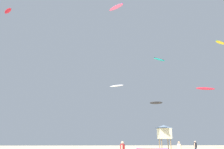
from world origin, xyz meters
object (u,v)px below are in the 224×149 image
at_px(kite_aloft_1, 117,86).
at_px(kite_aloft_4, 8,11).
at_px(kite_aloft_0, 116,7).
at_px(kite_aloft_6, 156,103).
at_px(kite_aloft_2, 220,43).
at_px(lifeguard_tower, 164,132).
at_px(person_left, 195,146).
at_px(kite_aloft_3, 205,89).
at_px(kite_aloft_5, 159,59).
at_px(person_midground, 179,149).

xyz_separation_m(kite_aloft_1, kite_aloft_4, (-22.27, 1.20, 15.84)).
distance_m(kite_aloft_0, kite_aloft_1, 15.49).
bearing_deg(kite_aloft_6, kite_aloft_0, -114.75).
bearing_deg(kite_aloft_2, lifeguard_tower, 165.19).
relative_size(person_left, kite_aloft_6, 0.53).
xyz_separation_m(kite_aloft_2, kite_aloft_6, (-8.13, 16.13, -8.31)).
distance_m(person_left, kite_aloft_3, 21.39).
relative_size(kite_aloft_1, kite_aloft_4, 1.16).
xyz_separation_m(person_left, kite_aloft_5, (-0.53, 12.59, 16.10)).
distance_m(lifeguard_tower, kite_aloft_6, 15.26).
bearing_deg(lifeguard_tower, kite_aloft_5, 76.82).
height_order(lifeguard_tower, kite_aloft_4, kite_aloft_4).
distance_m(kite_aloft_2, kite_aloft_3, 10.94).
bearing_deg(person_midground, kite_aloft_2, -156.05).
xyz_separation_m(kite_aloft_4, kite_aloft_5, (30.83, -0.56, -10.23)).
bearing_deg(kite_aloft_5, kite_aloft_4, 178.95).
bearing_deg(kite_aloft_4, kite_aloft_5, -1.05).
bearing_deg(kite_aloft_0, kite_aloft_1, 85.68).
height_order(kite_aloft_0, kite_aloft_6, kite_aloft_0).
relative_size(person_midground, kite_aloft_2, 0.61).
xyz_separation_m(kite_aloft_2, kite_aloft_5, (-9.59, 5.84, -1.28)).
xyz_separation_m(person_midground, lifeguard_tower, (3.23, 16.59, 2.10)).
height_order(person_midground, person_left, person_midground).
bearing_deg(person_midground, kite_aloft_6, -121.94).
bearing_deg(kite_aloft_3, kite_aloft_0, -139.96).
xyz_separation_m(kite_aloft_0, kite_aloft_6, (10.98, 23.82, -9.97)).
xyz_separation_m(lifeguard_tower, kite_aloft_5, (0.73, 3.11, 14.00)).
bearing_deg(kite_aloft_3, kite_aloft_5, -163.45).
bearing_deg(kite_aloft_1, person_midground, -76.45).
height_order(person_left, kite_aloft_1, kite_aloft_1).
bearing_deg(person_left, kite_aloft_0, -126.19).
xyz_separation_m(lifeguard_tower, kite_aloft_3, (10.90, 6.13, 8.88)).
bearing_deg(kite_aloft_0, kite_aloft_5, 54.84).
bearing_deg(kite_aloft_5, kite_aloft_0, -125.16).
relative_size(kite_aloft_1, kite_aloft_3, 0.66).
relative_size(kite_aloft_4, kite_aloft_5, 0.81).
distance_m(person_midground, kite_aloft_1, 22.24).
height_order(kite_aloft_1, kite_aloft_5, kite_aloft_5).
height_order(kite_aloft_2, kite_aloft_3, kite_aloft_2).
height_order(kite_aloft_5, kite_aloft_6, kite_aloft_5).
height_order(lifeguard_tower, kite_aloft_2, kite_aloft_2).
height_order(person_midground, kite_aloft_5, kite_aloft_5).
xyz_separation_m(person_midground, kite_aloft_5, (3.96, 19.70, 16.10)).
bearing_deg(kite_aloft_5, person_midground, -101.36).
bearing_deg(kite_aloft_2, kite_aloft_4, 171.00).
height_order(person_left, lifeguard_tower, lifeguard_tower).
bearing_deg(kite_aloft_2, kite_aloft_0, -158.09).
height_order(person_midground, kite_aloft_1, kite_aloft_1).
relative_size(person_midground, kite_aloft_3, 0.38).
xyz_separation_m(kite_aloft_0, kite_aloft_3, (19.70, 16.55, -8.05)).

